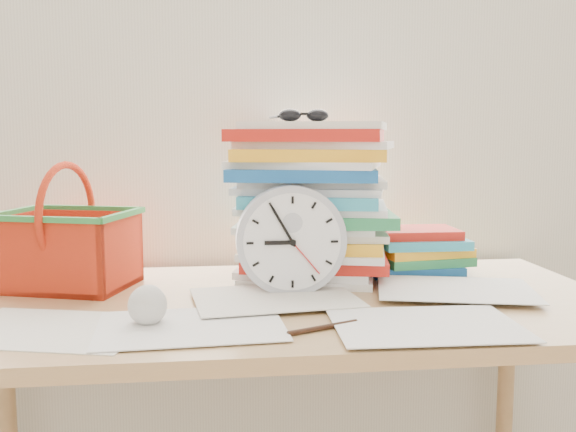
{
  "coord_description": "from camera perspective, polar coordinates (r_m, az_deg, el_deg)",
  "views": [
    {
      "loc": [
        -0.14,
        0.31,
        1.09
      ],
      "look_at": [
        0.02,
        1.6,
        0.92
      ],
      "focal_mm": 40.0,
      "sensor_mm": 36.0,
      "label": 1
    }
  ],
  "objects": [
    {
      "name": "paper_stack",
      "position": [
        1.5,
        2.01,
        1.33
      ],
      "size": [
        0.42,
        0.37,
        0.37
      ],
      "primitive_type": null,
      "rotation": [
        0.0,
        0.0,
        -0.22
      ],
      "color": "white",
      "rests_on": "desk"
    },
    {
      "name": "basket",
      "position": [
        1.49,
        -18.99,
        -0.9
      ],
      "size": [
        0.32,
        0.28,
        0.27
      ],
      "primitive_type": null,
      "rotation": [
        0.0,
        0.0,
        -0.31
      ],
      "color": "red",
      "rests_on": "desk"
    },
    {
      "name": "pen",
      "position": [
        1.13,
        3.15,
        -9.87
      ],
      "size": [
        0.13,
        0.06,
        0.01
      ],
      "primitive_type": "cylinder",
      "rotation": [
        0.0,
        1.57,
        0.4
      ],
      "color": "black",
      "rests_on": "desk"
    },
    {
      "name": "desk",
      "position": [
        1.36,
        -0.72,
        -10.4
      ],
      "size": [
        1.4,
        0.7,
        0.75
      ],
      "color": "tan",
      "rests_on": "ground"
    },
    {
      "name": "sunglasses",
      "position": [
        1.44,
        1.41,
        8.94
      ],
      "size": [
        0.14,
        0.12,
        0.03
      ],
      "primitive_type": null,
      "rotation": [
        0.0,
        0.0,
        0.09
      ],
      "color": "black",
      "rests_on": "paper_stack"
    },
    {
      "name": "clock",
      "position": [
        1.35,
        0.27,
        -2.17
      ],
      "size": [
        0.23,
        0.05,
        0.23
      ],
      "primitive_type": "cylinder",
      "rotation": [
        1.57,
        0.0,
        0.0
      ],
      "color": "#B1B4BE",
      "rests_on": "desk"
    },
    {
      "name": "book_stack",
      "position": [
        1.61,
        11.46,
        -3.01
      ],
      "size": [
        0.27,
        0.21,
        0.11
      ],
      "primitive_type": null,
      "rotation": [
        0.0,
        0.0,
        0.05
      ],
      "color": "white",
      "rests_on": "desk"
    },
    {
      "name": "crumpled_ball",
      "position": [
        1.18,
        -12.41,
        -7.72
      ],
      "size": [
        0.07,
        0.07,
        0.07
      ],
      "primitive_type": "sphere",
      "color": "silver",
      "rests_on": "desk"
    },
    {
      "name": "scattered_papers",
      "position": [
        1.34,
        -0.72,
        -7.1
      ],
      "size": [
        1.26,
        0.42,
        0.02
      ],
      "primitive_type": null,
      "color": "white",
      "rests_on": "desk"
    },
    {
      "name": "curtain",
      "position": [
        1.69,
        -2.17,
        14.48
      ],
      "size": [
        2.4,
        0.01,
        2.5
      ],
      "primitive_type": "cube",
      "color": "silver",
      "rests_on": "room_shell"
    }
  ]
}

